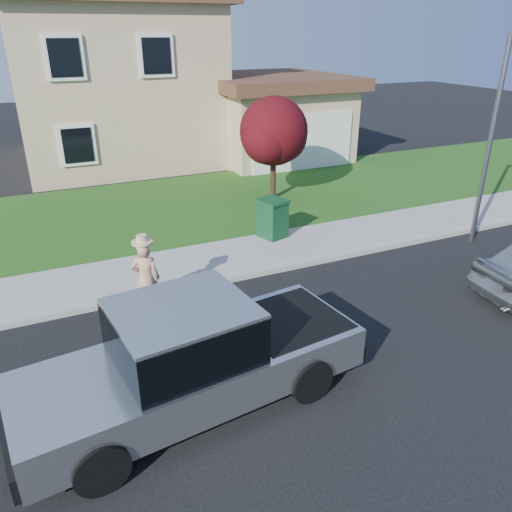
{
  "coord_description": "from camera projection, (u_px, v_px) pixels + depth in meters",
  "views": [
    {
      "loc": [
        -3.88,
        -7.01,
        5.5
      ],
      "look_at": [
        0.04,
        1.56,
        1.2
      ],
      "focal_mm": 35.0,
      "sensor_mm": 36.0,
      "label": 1
    }
  ],
  "objects": [
    {
      "name": "ornamental_tree",
      "position": [
        274.0,
        134.0,
        16.55
      ],
      "size": [
        2.52,
        2.27,
        3.45
      ],
      "color": "black",
      "rests_on": "lawn"
    },
    {
      "name": "lawn",
      "position": [
        197.0,
        205.0,
        16.94
      ],
      "size": [
        40.0,
        7.0,
        0.1
      ],
      "primitive_type": "cube",
      "color": "#1A4D16",
      "rests_on": "ground"
    },
    {
      "name": "pickup_truck",
      "position": [
        192.0,
        359.0,
        7.7
      ],
      "size": [
        5.72,
        2.52,
        1.82
      ],
      "rotation": [
        0.0,
        0.0,
        0.12
      ],
      "color": "black",
      "rests_on": "ground"
    },
    {
      "name": "house",
      "position": [
        144.0,
        86.0,
        22.29
      ],
      "size": [
        14.0,
        11.3,
        6.85
      ],
      "color": "tan",
      "rests_on": "ground"
    },
    {
      "name": "ground",
      "position": [
        288.0,
        344.0,
        9.55
      ],
      "size": [
        80.0,
        80.0,
        0.0
      ],
      "primitive_type": "plane",
      "color": "black",
      "rests_on": "ground"
    },
    {
      "name": "woman",
      "position": [
        146.0,
        277.0,
        10.29
      ],
      "size": [
        0.68,
        0.57,
        1.76
      ],
      "rotation": [
        0.0,
        0.0,
        2.78
      ],
      "color": "tan",
      "rests_on": "ground"
    },
    {
      "name": "sidewalk",
      "position": [
        250.0,
        254.0,
        13.21
      ],
      "size": [
        40.0,
        2.0,
        0.15
      ],
      "primitive_type": "cube",
      "color": "gray",
      "rests_on": "ground"
    },
    {
      "name": "street_lamp",
      "position": [
        495.0,
        130.0,
        12.85
      ],
      "size": [
        0.42,
        0.71,
        5.49
      ],
      "rotation": [
        0.0,
        0.0,
        0.36
      ],
      "color": "slate",
      "rests_on": "ground"
    },
    {
      "name": "curb",
      "position": [
        269.0,
        271.0,
        12.3
      ],
      "size": [
        40.0,
        0.2,
        0.12
      ],
      "primitive_type": "cube",
      "color": "gray",
      "rests_on": "ground"
    },
    {
      "name": "trash_bin",
      "position": [
        272.0,
        218.0,
        13.88
      ],
      "size": [
        0.86,
        0.92,
        1.09
      ],
      "rotation": [
        0.0,
        0.0,
        0.29
      ],
      "color": "#103D1E",
      "rests_on": "sidewalk"
    }
  ]
}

